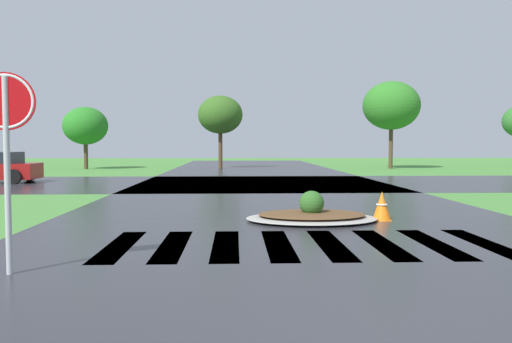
{
  "coord_description": "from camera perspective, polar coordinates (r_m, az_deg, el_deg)",
  "views": [
    {
      "loc": [
        -1.19,
        -3.64,
        1.74
      ],
      "look_at": [
        -0.56,
        12.14,
        0.9
      ],
      "focal_mm": 36.83,
      "sensor_mm": 36.0,
      "label": 1
    }
  ],
  "objects": [
    {
      "name": "asphalt_roadway",
      "position": [
        13.8,
        2.67,
        -4.17
      ],
      "size": [
        10.86,
        80.0,
        0.01
      ],
      "primitive_type": "cube",
      "color": "#2B2B30",
      "rests_on": "ground"
    },
    {
      "name": "asphalt_cross_road",
      "position": [
        23.09,
        0.66,
        -1.26
      ],
      "size": [
        90.0,
        9.77,
        0.01
      ],
      "primitive_type": "cube",
      "color": "#2B2B30",
      "rests_on": "ground"
    },
    {
      "name": "crosswalk_stripes",
      "position": [
        9.14,
        5.27,
        -7.9
      ],
      "size": [
        6.75,
        2.83,
        0.01
      ],
      "color": "white",
      "rests_on": "ground"
    },
    {
      "name": "stop_sign",
      "position": [
        7.63,
        -25.52,
        4.63
      ],
      "size": [
        0.76,
        0.13,
        2.67
      ],
      "rotation": [
        0.0,
        0.0,
        0.13
      ],
      "color": "#B2B5BA",
      "rests_on": "ground"
    },
    {
      "name": "median_island",
      "position": [
        11.9,
        6.05,
        -4.72
      ],
      "size": [
        2.95,
        2.14,
        0.68
      ],
      "color": "#9E9B93",
      "rests_on": "ground"
    },
    {
      "name": "traffic_cone",
      "position": [
        12.21,
        13.51,
        -3.7
      ],
      "size": [
        0.42,
        0.42,
        0.66
      ],
      "color": "orange",
      "rests_on": "ground"
    },
    {
      "name": "background_treeline",
      "position": [
        36.76,
        -9.52,
        6.06
      ],
      "size": [
        46.96,
        5.73,
        6.04
      ],
      "color": "#4C3823",
      "rests_on": "ground"
    }
  ]
}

